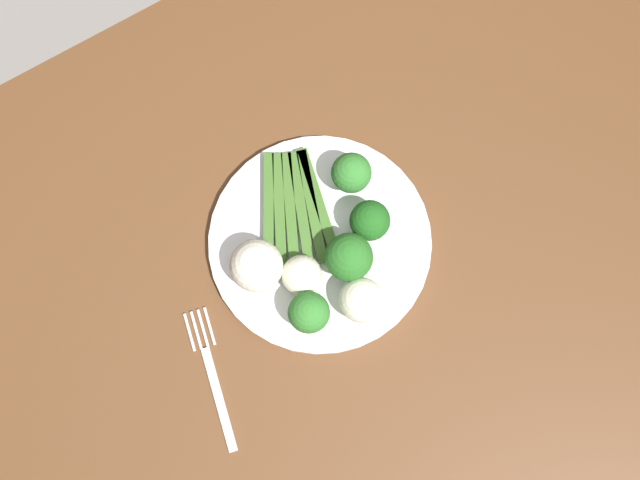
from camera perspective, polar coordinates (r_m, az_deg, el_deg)
The scene contains 12 objects.
ground_plane at distance 1.64m, azimuth 1.68°, elevation -7.67°, with size 6.00×6.00×0.02m, color gray.
dining_table at distance 0.97m, azimuth 2.81°, elevation -3.91°, with size 1.29×0.88×0.77m.
plate at distance 0.86m, azimuth -0.00°, elevation -0.19°, with size 0.26×0.26×0.01m, color white.
asparagus_bundle at distance 0.86m, azimuth -1.93°, elevation 2.57°, with size 0.12×0.15×0.01m.
broccoli_front at distance 0.83m, azimuth 3.91°, elevation 1.51°, with size 0.05×0.05×0.06m.
broccoli_outer_edge at distance 0.80m, azimuth -0.87°, elevation -5.68°, with size 0.05×0.05×0.06m.
broccoli_back_right at distance 0.81m, azimuth 2.27°, elevation -1.36°, with size 0.05×0.05×0.07m.
broccoli_front_left at distance 0.84m, azimuth 2.46°, elevation 5.24°, with size 0.05×0.05×0.06m.
cauliflower_left at distance 0.82m, azimuth -4.99°, elevation -2.01°, with size 0.06×0.06×0.06m, color white.
cauliflower_near_center at distance 0.82m, azimuth -1.44°, elevation -2.75°, with size 0.05×0.05×0.05m, color silver.
cauliflower_right at distance 0.81m, azimuth 3.25°, elevation -4.71°, with size 0.05×0.05×0.05m, color white.
fork at distance 0.85m, azimuth -8.35°, elevation -10.54°, with size 0.06×0.16×0.00m.
Camera 1 is at (-0.12, -0.11, 1.62)m, focal length 40.99 mm.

